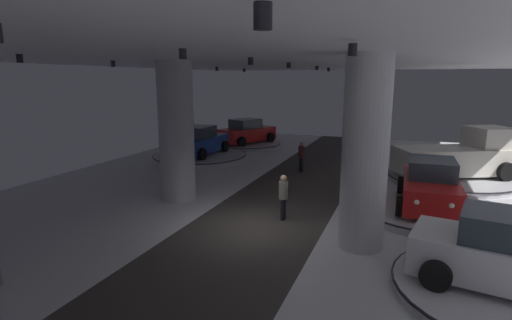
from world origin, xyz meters
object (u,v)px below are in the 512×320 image
at_px(display_platform_far_left, 200,157).
at_px(display_car_far_left, 199,142).
at_px(column_right, 365,154).
at_px(display_platform_near_right, 509,292).
at_px(display_platform_mid_right, 428,210).
at_px(display_platform_far_right, 452,178).
at_px(pickup_truck_far_right, 460,156).
at_px(visitor_walking_near, 283,194).
at_px(visitor_walking_far, 301,155).
at_px(display_car_mid_right, 430,186).
at_px(column_left, 176,132).
at_px(display_platform_deep_left, 247,144).
at_px(display_car_deep_left, 247,132).

relative_size(display_platform_far_left, display_car_far_left, 1.29).
relative_size(column_right, display_platform_near_right, 1.09).
bearing_deg(display_platform_mid_right, column_right, -117.90).
height_order(display_platform_far_right, pickup_truck_far_right, pickup_truck_far_right).
bearing_deg(display_platform_mid_right, visitor_walking_near, -153.31).
bearing_deg(visitor_walking_far, display_car_far_left, 173.12).
distance_m(display_car_mid_right, display_platform_near_right, 5.72).
height_order(pickup_truck_far_right, visitor_walking_far, pickup_truck_far_right).
xyz_separation_m(column_left, display_car_mid_right, (9.45, 1.56, -1.69)).
xyz_separation_m(display_platform_far_left, display_platform_near_right, (13.89, -11.12, -0.07)).
bearing_deg(display_platform_near_right, display_car_mid_right, 105.12).
xyz_separation_m(display_platform_far_left, visitor_walking_near, (7.68, -8.08, 0.71)).
bearing_deg(visitor_walking_near, column_right, -26.08).
relative_size(display_platform_deep_left, display_platform_far_left, 0.86).
relative_size(display_car_far_left, visitor_walking_near, 2.69).
distance_m(display_platform_near_right, visitor_walking_far, 12.74).
distance_m(display_car_far_left, display_platform_near_right, 17.80).
relative_size(display_platform_far_right, display_platform_mid_right, 1.11).
xyz_separation_m(display_car_deep_left, visitor_walking_near, (6.89, -13.66, -0.14)).
bearing_deg(column_right, display_car_far_left, 138.00).
bearing_deg(display_platform_far_left, column_left, -67.60).
distance_m(display_car_far_left, visitor_walking_far, 6.50).
xyz_separation_m(display_platform_mid_right, display_platform_near_right, (1.47, -5.42, -0.04)).
bearing_deg(display_car_far_left, display_car_mid_right, -24.40).
distance_m(pickup_truck_far_right, display_platform_near_right, 11.10).
bearing_deg(pickup_truck_far_right, column_left, -146.89).
height_order(display_platform_mid_right, display_platform_far_left, display_platform_far_left).
bearing_deg(display_platform_near_right, visitor_walking_near, 153.99).
bearing_deg(display_car_mid_right, visitor_walking_near, -153.01).
height_order(display_platform_far_right, display_car_far_left, display_car_far_left).
xyz_separation_m(display_car_mid_right, display_platform_near_right, (1.47, -5.45, -0.93)).
xyz_separation_m(display_platform_far_right, display_platform_far_left, (-13.66, 0.21, 0.04)).
height_order(column_left, pickup_truck_far_right, column_left).
xyz_separation_m(column_right, visitor_walking_far, (-3.99, 8.63, -1.84)).
height_order(display_car_far_left, visitor_walking_far, display_car_far_left).
height_order(display_platform_far_right, display_car_deep_left, display_car_deep_left).
bearing_deg(pickup_truck_far_right, visitor_walking_far, -174.35).
bearing_deg(visitor_walking_far, visitor_walking_near, -80.40).
height_order(pickup_truck_far_right, display_platform_mid_right, pickup_truck_far_right).
distance_m(display_car_deep_left, visitor_walking_far, 8.54).
distance_m(column_right, pickup_truck_far_right, 10.12).
xyz_separation_m(column_left, display_platform_far_right, (10.68, 7.01, -2.59)).
height_order(column_left, column_right, same).
bearing_deg(column_left, display_car_mid_right, 9.35).
bearing_deg(display_platform_far_left, display_platform_far_right, -0.89).
bearing_deg(column_left, display_platform_deep_left, 99.64).
relative_size(display_car_deep_left, display_platform_mid_right, 0.86).
height_order(column_right, display_car_deep_left, column_right).
relative_size(pickup_truck_far_right, display_platform_deep_left, 1.19).
xyz_separation_m(display_platform_deep_left, display_platform_far_left, (-0.80, -5.60, 0.04)).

